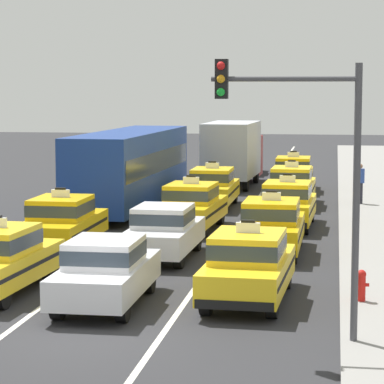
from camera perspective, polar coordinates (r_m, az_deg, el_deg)
name	(u,v)px	position (r m, az deg, el deg)	size (l,w,h in m)	color
ground_plane	(83,335)	(19.22, -6.73, -8.75)	(160.00, 160.00, 0.00)	#2B2B2D
lane_stripe_left_center	(175,207)	(38.76, -1.06, -0.94)	(0.14, 80.00, 0.01)	silver
lane_stripe_center_right	(251,209)	(38.34, 3.65, -1.03)	(0.14, 80.00, 0.01)	silver
taxi_left_second	(62,222)	(28.84, -8.04, -1.85)	(1.83, 4.56, 1.96)	black
bus_left_third	(130,165)	(37.97, -3.83, 1.65)	(2.91, 11.28, 3.22)	black
sedan_center_nearest	(106,270)	(21.41, -5.37, -4.82)	(1.76, 4.30, 1.58)	black
sedan_center_second	(164,230)	(27.13, -1.76, -2.38)	(1.86, 4.34, 1.58)	black
taxi_center_third	(192,205)	(32.48, -0.02, -0.84)	(2.04, 4.65, 1.96)	black
taxi_center_fourth	(213,187)	(38.52, 1.28, 0.33)	(1.84, 4.57, 1.96)	black
box_truck_center_fifth	(234,151)	(46.90, 2.60, 2.54)	(2.51, 7.05, 3.27)	black
sedan_center_sixth	(245,159)	(53.71, 3.28, 2.05)	(1.77, 4.31, 1.58)	black
taxi_right_nearest	(248,265)	(21.79, 3.51, -4.52)	(2.00, 4.63, 1.96)	black
taxi_right_second	(271,225)	(27.94, 4.93, -2.07)	(1.85, 4.57, 1.96)	black
taxi_right_third	(287,203)	(33.21, 5.92, -0.71)	(1.96, 4.62, 1.96)	black
taxi_right_fourth	(292,185)	(39.29, 6.18, 0.41)	(1.92, 4.60, 1.96)	black
taxi_right_fifth	(293,173)	(44.90, 6.28, 1.18)	(1.84, 4.57, 1.96)	black
pedestrian_trailing	(360,183)	(39.31, 10.35, 0.53)	(0.36, 0.24, 1.68)	#23232D
fire_hydrant	(361,284)	(21.60, 10.43, -5.61)	(0.36, 0.22, 0.73)	red
traffic_light_pole	(306,151)	(17.77, 7.07, 2.51)	(2.87, 0.33, 5.58)	#47474C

